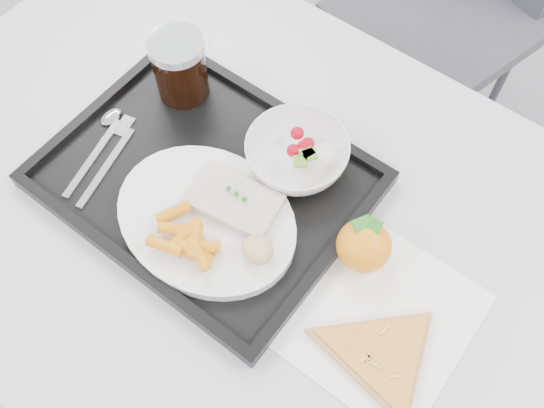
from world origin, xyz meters
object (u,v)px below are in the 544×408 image
(pizza_slice, at_px, (381,355))
(dinner_plate, at_px, (206,219))
(cola_glass, at_px, (180,66))
(table, at_px, (254,235))
(tangerine, at_px, (364,245))
(tray, at_px, (206,180))
(salad_bowl, at_px, (297,154))

(pizza_slice, bearing_deg, dinner_plate, 178.06)
(cola_glass, bearing_deg, table, -25.43)
(tangerine, relative_size, pizza_slice, 0.37)
(tray, distance_m, salad_bowl, 0.14)
(tray, xyz_separation_m, cola_glass, (-0.13, 0.11, 0.06))
(tangerine, height_order, pizza_slice, tangerine)
(table, xyz_separation_m, cola_glass, (-0.22, 0.11, 0.14))
(salad_bowl, xyz_separation_m, pizza_slice, (0.25, -0.17, -0.03))
(table, bearing_deg, salad_bowl, 88.24)
(salad_bowl, bearing_deg, dinner_plate, -104.98)
(tray, relative_size, salad_bowl, 2.96)
(tangerine, bearing_deg, table, -166.24)
(tray, bearing_deg, pizza_slice, -10.45)
(tray, bearing_deg, dinner_plate, -47.54)
(tangerine, bearing_deg, salad_bowl, 158.20)
(table, distance_m, cola_glass, 0.28)
(dinner_plate, bearing_deg, salad_bowl, 75.02)
(table, relative_size, dinner_plate, 4.44)
(table, distance_m, tray, 0.12)
(pizza_slice, bearing_deg, table, 165.96)
(cola_glass, relative_size, pizza_slice, 0.42)
(salad_bowl, distance_m, tangerine, 0.17)
(pizza_slice, bearing_deg, cola_glass, 160.49)
(tray, bearing_deg, table, 0.45)
(tray, relative_size, dinner_plate, 1.67)
(tangerine, distance_m, pizza_slice, 0.14)
(table, height_order, pizza_slice, pizza_slice)
(dinner_plate, bearing_deg, tray, 132.46)
(tray, xyz_separation_m, pizza_slice, (0.35, -0.06, 0.00))
(table, bearing_deg, dinner_plate, -125.52)
(table, relative_size, salad_bowl, 7.89)
(table, relative_size, tray, 2.67)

